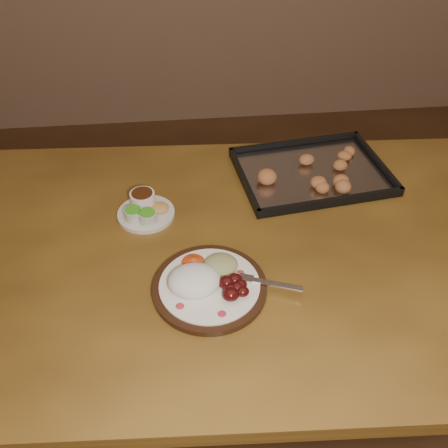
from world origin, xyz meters
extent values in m
plane|color=#54381D|center=(0.00, 0.00, 0.00)|extent=(4.00, 4.00, 0.00)
cube|color=brown|center=(-0.25, 0.06, 0.73)|extent=(1.55, 0.98, 0.04)
cylinder|color=#4C2A16|center=(-0.91, 0.48, 0.35)|extent=(0.07, 0.07, 0.71)
cylinder|color=#4C2A16|center=(0.45, 0.41, 0.35)|extent=(0.07, 0.07, 0.71)
cylinder|color=black|center=(-0.31, -0.06, 0.76)|extent=(0.25, 0.25, 0.01)
cylinder|color=white|center=(-0.31, -0.06, 0.77)|extent=(0.22, 0.22, 0.01)
ellipsoid|color=#B52B36|center=(-0.38, -0.12, 0.77)|extent=(0.02, 0.02, 0.00)
ellipsoid|color=#B52B36|center=(-0.30, -0.15, 0.77)|extent=(0.02, 0.02, 0.00)
ellipsoid|color=#B52B36|center=(-0.25, -0.04, 0.77)|extent=(0.02, 0.02, 0.00)
ellipsoid|color=#B52B36|center=(-0.39, -0.03, 0.77)|extent=(0.02, 0.02, 0.00)
ellipsoid|color=white|center=(-0.35, -0.06, 0.78)|extent=(0.13, 0.11, 0.05)
ellipsoid|color=#4E0B0D|center=(-0.27, -0.09, 0.78)|extent=(0.03, 0.03, 0.02)
ellipsoid|color=#4E0B0D|center=(-0.25, -0.08, 0.78)|extent=(0.03, 0.03, 0.02)
ellipsoid|color=#4E0B0D|center=(-0.26, -0.07, 0.78)|extent=(0.03, 0.03, 0.02)
ellipsoid|color=#4E0B0D|center=(-0.25, -0.10, 0.78)|extent=(0.03, 0.03, 0.02)
ellipsoid|color=#4E0B0D|center=(-0.28, -0.07, 0.78)|extent=(0.03, 0.03, 0.02)
ellipsoid|color=#4E0B0D|center=(-0.26, -0.09, 0.78)|extent=(0.03, 0.03, 0.02)
ellipsoid|color=#4E0B0D|center=(-0.27, -0.11, 0.78)|extent=(0.03, 0.03, 0.02)
ellipsoid|color=tan|center=(-0.29, -0.02, 0.78)|extent=(0.09, 0.08, 0.03)
cone|color=#DF4114|center=(-0.35, 0.00, 0.78)|extent=(0.07, 0.07, 0.02)
cube|color=white|center=(-0.18, -0.08, 0.77)|extent=(0.12, 0.05, 0.00)
cube|color=white|center=(-0.24, -0.06, 0.77)|extent=(0.04, 0.03, 0.00)
cylinder|color=white|center=(-0.26, -0.06, 0.77)|extent=(0.03, 0.01, 0.00)
cylinder|color=white|center=(-0.26, -0.05, 0.77)|extent=(0.03, 0.01, 0.00)
cylinder|color=white|center=(-0.25, -0.05, 0.77)|extent=(0.03, 0.01, 0.00)
cylinder|color=white|center=(-0.25, -0.04, 0.77)|extent=(0.03, 0.01, 0.00)
cylinder|color=beige|center=(-0.45, 0.20, 0.76)|extent=(0.14, 0.14, 0.01)
cylinder|color=beige|center=(-0.48, 0.18, 0.77)|extent=(0.04, 0.04, 0.03)
cylinder|color=green|center=(-0.48, 0.18, 0.79)|extent=(0.04, 0.04, 0.00)
cylinder|color=beige|center=(-0.45, 0.16, 0.77)|extent=(0.04, 0.04, 0.03)
cylinder|color=green|center=(-0.45, 0.16, 0.79)|extent=(0.04, 0.04, 0.00)
cylinder|color=white|center=(-0.46, 0.23, 0.78)|extent=(0.06, 0.06, 0.04)
cylinder|color=#3D1A0B|center=(-0.46, 0.23, 0.80)|extent=(0.05, 0.05, 0.00)
ellipsoid|color=gold|center=(-0.42, 0.21, 0.77)|extent=(0.04, 0.04, 0.02)
cube|color=black|center=(0.00, 0.33, 0.75)|extent=(0.44, 0.35, 0.01)
cube|color=black|center=(-0.02, 0.47, 0.77)|extent=(0.40, 0.06, 0.02)
cube|color=black|center=(0.02, 0.19, 0.77)|extent=(0.40, 0.06, 0.02)
cube|color=black|center=(0.20, 0.35, 0.77)|extent=(0.05, 0.29, 0.02)
cube|color=black|center=(-0.19, 0.30, 0.77)|extent=(0.05, 0.29, 0.02)
cube|color=silver|center=(0.00, 0.33, 0.76)|extent=(0.41, 0.32, 0.00)
ellipsoid|color=#B6723F|center=(0.05, 0.33, 0.78)|extent=(0.04, 0.04, 0.03)
ellipsoid|color=#B6723F|center=(0.08, 0.38, 0.78)|extent=(0.06, 0.06, 0.03)
ellipsoid|color=#B6723F|center=(0.00, 0.42, 0.78)|extent=(0.05, 0.05, 0.03)
ellipsoid|color=#B6723F|center=(-0.07, 0.36, 0.78)|extent=(0.06, 0.06, 0.03)
ellipsoid|color=#B6723F|center=(-0.08, 0.34, 0.78)|extent=(0.06, 0.06, 0.03)
ellipsoid|color=#B6723F|center=(-0.04, 0.31, 0.78)|extent=(0.06, 0.06, 0.03)
ellipsoid|color=#B6723F|center=(-0.04, 0.27, 0.78)|extent=(0.06, 0.06, 0.03)
ellipsoid|color=#B6723F|center=(0.02, 0.24, 0.78)|extent=(0.05, 0.05, 0.03)
ellipsoid|color=#B6723F|center=(0.10, 0.31, 0.78)|extent=(0.06, 0.06, 0.03)
camera|label=1|loc=(-0.36, -0.78, 1.57)|focal=40.00mm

